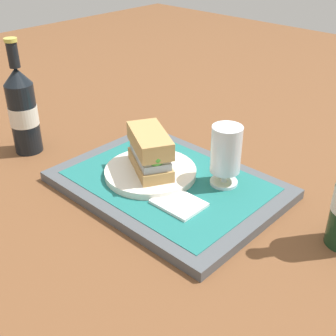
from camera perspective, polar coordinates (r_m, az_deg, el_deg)
ground_plane at (r=0.92m, az=0.00°, el=-2.71°), size 3.00×3.00×0.00m
tray at (r=0.91m, az=0.00°, el=-2.18°), size 0.44×0.32×0.02m
placemat at (r=0.90m, az=0.00°, el=-1.61°), size 0.38×0.27×0.00m
plate at (r=0.92m, az=-2.27°, el=-0.52°), size 0.19×0.19×0.01m
sandwich at (r=0.89m, az=-2.27°, el=2.15°), size 0.14×0.12×0.08m
beer_glass at (r=0.87m, az=7.44°, el=1.87°), size 0.06×0.06×0.12m
napkin_folded at (r=0.83m, az=1.41°, el=-4.52°), size 0.09×0.07×0.01m
second_bottle at (r=1.07m, az=-18.16°, el=7.13°), size 0.07×0.07×0.27m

